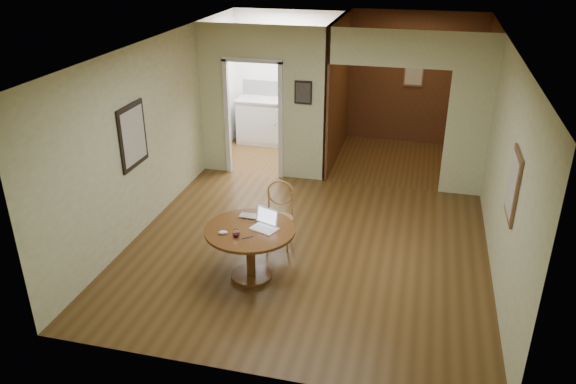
% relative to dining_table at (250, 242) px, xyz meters
% --- Properties ---
extents(floor, '(5.00, 5.00, 0.00)m').
position_rel_dining_table_xyz_m(floor, '(0.54, 0.81, -0.53)').
color(floor, '#4A3115').
rests_on(floor, ground).
extents(room_shell, '(5.20, 7.50, 5.00)m').
position_rel_dining_table_xyz_m(room_shell, '(0.07, 3.91, 0.76)').
color(room_shell, white).
rests_on(room_shell, ground).
extents(dining_table, '(1.14, 1.14, 0.71)m').
position_rel_dining_table_xyz_m(dining_table, '(0.00, 0.00, 0.00)').
color(dining_table, brown).
rests_on(dining_table, ground).
extents(chair, '(0.44, 0.44, 0.97)m').
position_rel_dining_table_xyz_m(chair, '(0.14, 0.90, 0.01)').
color(chair, '#975F35').
rests_on(chair, ground).
extents(open_laptop, '(0.38, 0.38, 0.23)m').
position_rel_dining_table_xyz_m(open_laptop, '(0.18, 0.09, 0.25)').
color(open_laptop, white).
rests_on(open_laptop, dining_table).
extents(closed_laptop, '(0.36, 0.24, 0.03)m').
position_rel_dining_table_xyz_m(closed_laptop, '(-0.05, 0.25, 0.20)').
color(closed_laptop, '#B8B8BD').
rests_on(closed_laptop, dining_table).
extents(mouse, '(0.13, 0.10, 0.05)m').
position_rel_dining_table_xyz_m(mouse, '(-0.28, -0.21, 0.21)').
color(mouse, white).
rests_on(mouse, dining_table).
extents(wine_glass, '(0.10, 0.10, 0.11)m').
position_rel_dining_table_xyz_m(wine_glass, '(-0.10, -0.24, 0.24)').
color(wine_glass, white).
rests_on(wine_glass, dining_table).
extents(pen, '(0.11, 0.09, 0.01)m').
position_rel_dining_table_xyz_m(pen, '(0.04, -0.23, 0.19)').
color(pen, '#0D0C5A').
rests_on(pen, dining_table).
extents(kitchen_cabinet, '(2.06, 0.60, 0.94)m').
position_rel_dining_table_xyz_m(kitchen_cabinet, '(-0.81, 5.01, -0.06)').
color(kitchen_cabinet, silver).
rests_on(kitchen_cabinet, ground).
extents(grocery_bag, '(0.29, 0.25, 0.26)m').
position_rel_dining_table_xyz_m(grocery_bag, '(-0.11, 5.01, 0.54)').
color(grocery_bag, beige).
rests_on(grocery_bag, kitchen_cabinet).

